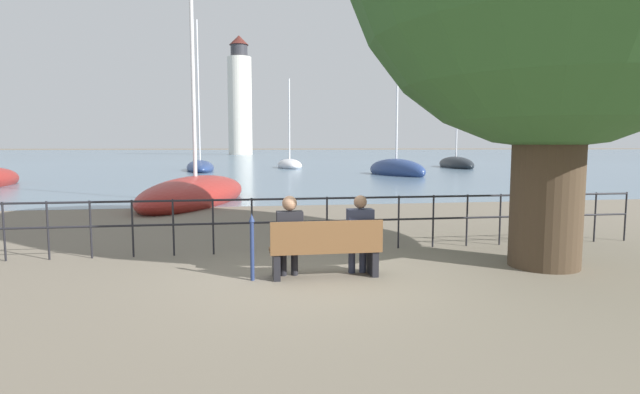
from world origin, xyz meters
TOP-DOWN VIEW (x-y plane):
  - ground_plane at (0.00, 0.00)m, footprint 1000.00×1000.00m
  - harbor_water at (0.00, 159.39)m, footprint 600.00×300.00m
  - park_bench at (0.00, -0.06)m, footprint 1.71×0.45m
  - seated_person_left at (-0.55, 0.01)m, footprint 0.39×0.35m
  - seated_person_right at (0.55, 0.01)m, footprint 0.40×0.35m
  - promenade_railing at (-0.00, 1.91)m, footprint 13.69×0.04m
  - closed_umbrella at (-1.12, -0.06)m, footprint 0.09×0.09m
  - sailboat_0 at (3.23, 39.20)m, footprint 2.52×5.75m
  - sailboat_1 at (9.57, 26.51)m, footprint 3.55×6.87m
  - sailboat_2 at (-2.90, 11.00)m, footprint 4.64×8.45m
  - sailboat_4 at (-4.66, 35.34)m, footprint 3.17×8.97m
  - sailboat_5 at (19.08, 37.72)m, footprint 3.17×8.58m
  - harbor_lighthouse at (-1.32, 119.68)m, footprint 5.88×5.88m

SIDE VIEW (x-z plane):
  - ground_plane at x=0.00m, z-range 0.00..0.00m
  - harbor_water at x=0.00m, z-range 0.00..0.01m
  - sailboat_0 at x=3.23m, z-range -4.02..4.60m
  - sailboat_4 at x=-4.66m, z-range -6.03..6.64m
  - sailboat_2 at x=-2.90m, z-range -5.97..6.60m
  - sailboat_5 at x=19.08m, z-range -5.44..6.12m
  - sailboat_1 at x=9.57m, z-range -3.62..4.33m
  - park_bench at x=0.00m, z-range -0.02..0.88m
  - closed_umbrella at x=-1.12m, z-range 0.06..1.07m
  - seated_person_right at x=0.55m, z-range 0.06..1.32m
  - promenade_railing at x=0.00m, z-range 0.17..1.22m
  - seated_person_left at x=-0.55m, z-range 0.06..1.34m
  - harbor_lighthouse at x=-1.32m, z-range -1.02..28.16m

